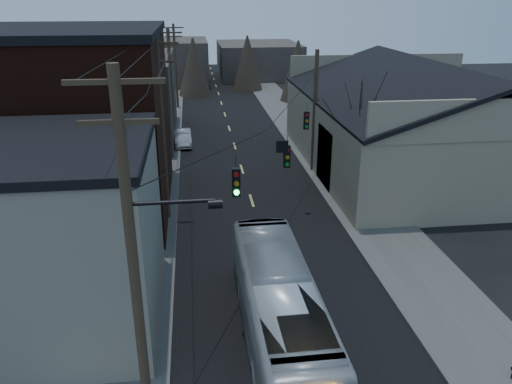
# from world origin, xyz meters

# --- Properties ---
(road_surface) EXTENTS (9.00, 110.00, 0.02)m
(road_surface) POSITION_xyz_m (0.00, 30.00, 0.01)
(road_surface) COLOR black
(road_surface) RESTS_ON ground
(sidewalk_left) EXTENTS (4.00, 110.00, 0.12)m
(sidewalk_left) POSITION_xyz_m (-6.50, 30.00, 0.06)
(sidewalk_left) COLOR #474744
(sidewalk_left) RESTS_ON ground
(sidewalk_right) EXTENTS (4.00, 110.00, 0.12)m
(sidewalk_right) POSITION_xyz_m (6.50, 30.00, 0.06)
(sidewalk_right) COLOR #474744
(sidewalk_right) RESTS_ON ground
(building_clapboard) EXTENTS (8.00, 8.00, 7.00)m
(building_clapboard) POSITION_xyz_m (-9.00, 9.00, 3.50)
(building_clapboard) COLOR slate
(building_clapboard) RESTS_ON ground
(building_brick) EXTENTS (10.00, 12.00, 10.00)m
(building_brick) POSITION_xyz_m (-10.00, 20.00, 5.00)
(building_brick) COLOR black
(building_brick) RESTS_ON ground
(building_left_far) EXTENTS (9.00, 14.00, 7.00)m
(building_left_far) POSITION_xyz_m (-9.50, 36.00, 3.50)
(building_left_far) COLOR #37312C
(building_left_far) RESTS_ON ground
(warehouse) EXTENTS (16.16, 20.60, 7.73)m
(warehouse) POSITION_xyz_m (13.00, 25.00, 2.70)
(warehouse) COLOR gray
(warehouse) RESTS_ON ground
(building_far_left) EXTENTS (10.00, 12.00, 6.00)m
(building_far_left) POSITION_xyz_m (-6.00, 65.00, 3.00)
(building_far_left) COLOR #37312C
(building_far_left) RESTS_ON ground
(building_far_right) EXTENTS (12.00, 14.00, 5.00)m
(building_far_right) POSITION_xyz_m (7.00, 70.00, 2.50)
(building_far_right) COLOR #37312C
(building_far_right) RESTS_ON ground
(bare_tree) EXTENTS (0.40, 0.40, 7.20)m
(bare_tree) POSITION_xyz_m (6.50, 20.00, 3.60)
(bare_tree) COLOR black
(bare_tree) RESTS_ON ground
(utility_lines) EXTENTS (11.24, 45.28, 10.50)m
(utility_lines) POSITION_xyz_m (-3.11, 24.14, 4.95)
(utility_lines) COLOR #382B1E
(utility_lines) RESTS_ON ground
(bus) EXTENTS (2.48, 10.45, 2.91)m
(bus) POSITION_xyz_m (-0.60, 6.55, 1.45)
(bus) COLOR #ACB2B8
(bus) RESTS_ON ground
(parked_car) EXTENTS (1.55, 3.99, 1.30)m
(parked_car) POSITION_xyz_m (-4.30, 32.87, 0.65)
(parked_car) COLOR #A0A2A8
(parked_car) RESTS_ON ground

